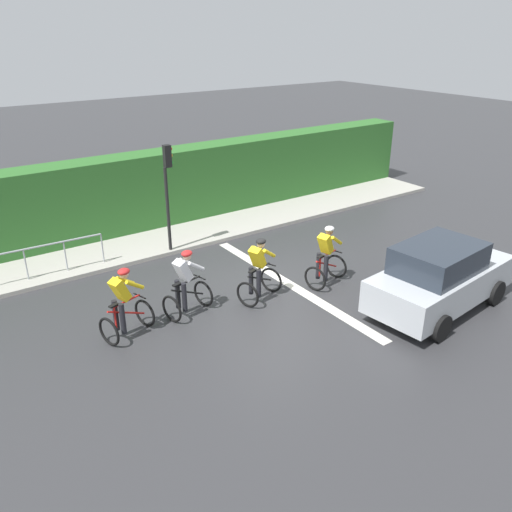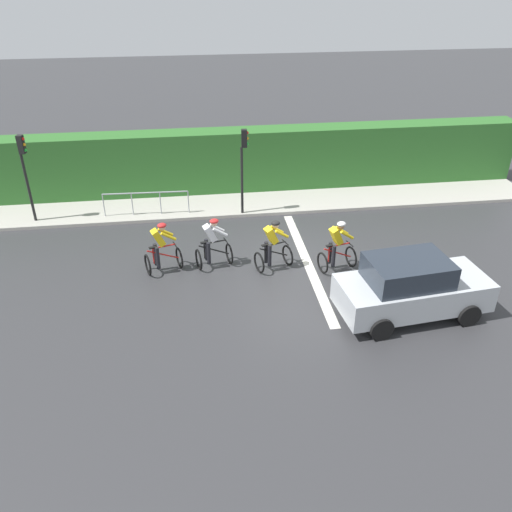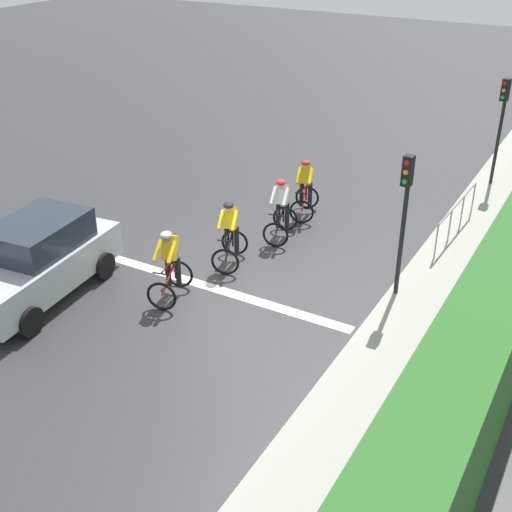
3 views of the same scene
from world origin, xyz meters
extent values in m
plane|color=#333335|center=(0.00, 0.00, 0.00)|extent=(80.00, 80.00, 0.00)
cube|color=#ADA89E|center=(5.04, 2.00, 0.06)|extent=(2.80, 25.45, 0.12)
cube|color=tan|center=(5.94, 2.00, 0.30)|extent=(0.44, 25.45, 0.61)
cube|color=#2D6628|center=(6.24, 2.00, 1.30)|extent=(1.10, 25.45, 2.60)
cube|color=silver|center=(0.00, -0.58, 0.00)|extent=(7.00, 0.30, 0.01)
torus|color=black|center=(0.28, 3.53, 0.34)|extent=(0.67, 0.26, 0.68)
torus|color=black|center=(-0.03, 4.50, 0.34)|extent=(0.67, 0.26, 0.68)
cylinder|color=red|center=(0.13, 4.02, 0.59)|extent=(0.34, 0.96, 0.51)
cylinder|color=red|center=(0.03, 4.31, 0.62)|extent=(0.04, 0.04, 0.55)
cylinder|color=red|center=(0.14, 3.97, 0.87)|extent=(0.25, 0.69, 0.04)
cube|color=black|center=(0.03, 4.31, 0.91)|extent=(0.16, 0.24, 0.04)
cylinder|color=black|center=(0.25, 3.63, 0.84)|extent=(0.41, 0.16, 0.03)
cube|color=yellow|center=(0.10, 4.11, 1.21)|extent=(0.41, 0.48, 0.57)
sphere|color=beige|center=(0.14, 3.97, 1.52)|extent=(0.20, 0.20, 0.20)
ellipsoid|color=red|center=(0.14, 3.97, 1.59)|extent=(0.31, 0.34, 0.14)
cylinder|color=black|center=(0.18, 4.25, 0.57)|extent=(0.12, 0.12, 0.74)
cylinder|color=black|center=(-0.05, 4.18, 0.57)|extent=(0.12, 0.12, 0.74)
cylinder|color=yellow|center=(0.33, 3.89, 1.26)|extent=(0.23, 0.48, 0.37)
cylinder|color=yellow|center=(0.03, 3.79, 1.26)|extent=(0.23, 0.48, 0.37)
torus|color=black|center=(0.33, 1.93, 0.34)|extent=(0.68, 0.22, 0.68)
torus|color=black|center=(0.09, 2.93, 0.34)|extent=(0.68, 0.22, 0.68)
cylinder|color=black|center=(0.21, 2.43, 0.59)|extent=(0.27, 0.97, 0.51)
cylinder|color=black|center=(0.14, 2.73, 0.62)|extent=(0.04, 0.04, 0.55)
cylinder|color=black|center=(0.23, 2.38, 0.87)|extent=(0.21, 0.70, 0.04)
cube|color=black|center=(0.14, 2.73, 0.91)|extent=(0.15, 0.24, 0.04)
cylinder|color=black|center=(0.31, 2.03, 0.84)|extent=(0.42, 0.13, 0.03)
cube|color=white|center=(0.19, 2.53, 1.21)|extent=(0.39, 0.47, 0.57)
sphere|color=beige|center=(0.23, 2.38, 1.52)|extent=(0.20, 0.20, 0.20)
ellipsoid|color=red|center=(0.23, 2.38, 1.59)|extent=(0.30, 0.33, 0.14)
cylinder|color=black|center=(0.28, 2.66, 0.57)|extent=(0.12, 0.12, 0.74)
cylinder|color=black|center=(0.05, 2.60, 0.57)|extent=(0.12, 0.12, 0.74)
cylinder|color=white|center=(0.41, 2.29, 1.26)|extent=(0.20, 0.49, 0.37)
cylinder|color=white|center=(0.10, 2.21, 1.26)|extent=(0.20, 0.49, 0.37)
torus|color=black|center=(-0.01, 0.09, 0.34)|extent=(0.66, 0.28, 0.68)
torus|color=black|center=(-0.34, 1.06, 0.34)|extent=(0.66, 0.28, 0.68)
cylinder|color=black|center=(-0.18, 0.57, 0.59)|extent=(0.36, 0.95, 0.51)
cylinder|color=black|center=(-0.28, 0.86, 0.62)|extent=(0.04, 0.04, 0.55)
cylinder|color=black|center=(-0.16, 0.53, 0.87)|extent=(0.27, 0.69, 0.04)
cube|color=black|center=(-0.28, 0.86, 0.91)|extent=(0.17, 0.24, 0.04)
cylinder|color=black|center=(-0.05, 0.19, 0.84)|extent=(0.41, 0.17, 0.03)
cube|color=yellow|center=(-0.21, 0.67, 1.21)|extent=(0.42, 0.48, 0.57)
sphere|color=beige|center=(-0.16, 0.53, 1.52)|extent=(0.20, 0.20, 0.20)
ellipsoid|color=black|center=(-0.16, 0.53, 1.59)|extent=(0.32, 0.34, 0.14)
cylinder|color=black|center=(-0.13, 0.81, 0.57)|extent=(0.12, 0.12, 0.74)
cylinder|color=black|center=(-0.36, 0.73, 0.57)|extent=(0.12, 0.12, 0.74)
cylinder|color=yellow|center=(0.03, 0.45, 1.26)|extent=(0.24, 0.48, 0.37)
cylinder|color=yellow|center=(-0.27, 0.35, 1.26)|extent=(0.24, 0.48, 0.37)
torus|color=black|center=(-0.37, -1.89, 0.34)|extent=(0.67, 0.23, 0.68)
torus|color=black|center=(-0.62, -0.91, 0.34)|extent=(0.67, 0.23, 0.68)
cylinder|color=red|center=(-0.50, -1.40, 0.59)|extent=(0.29, 0.97, 0.51)
cylinder|color=red|center=(-0.57, -1.10, 0.62)|extent=(0.04, 0.04, 0.55)
cylinder|color=red|center=(-0.48, -1.45, 0.87)|extent=(0.22, 0.70, 0.04)
cube|color=black|center=(-0.57, -1.10, 0.91)|extent=(0.15, 0.24, 0.04)
cylinder|color=black|center=(-0.39, -1.80, 0.84)|extent=(0.41, 0.14, 0.03)
cube|color=yellow|center=(-0.52, -1.30, 1.21)|extent=(0.39, 0.47, 0.57)
sphere|color=#9E7051|center=(-0.48, -1.45, 1.52)|extent=(0.20, 0.20, 0.20)
ellipsoid|color=silver|center=(-0.48, -1.45, 1.59)|extent=(0.30, 0.33, 0.14)
cylinder|color=black|center=(-0.43, -1.17, 0.57)|extent=(0.12, 0.12, 0.74)
cylinder|color=black|center=(-0.66, -1.23, 0.57)|extent=(0.12, 0.12, 0.74)
cylinder|color=yellow|center=(-0.30, -1.54, 1.26)|extent=(0.21, 0.48, 0.37)
cylinder|color=yellow|center=(-0.61, -1.62, 1.26)|extent=(0.21, 0.48, 0.37)
cube|color=#B7BCC1|center=(-3.08, -2.79, 0.70)|extent=(2.13, 4.26, 0.80)
cube|color=#262D38|center=(-3.11, -2.54, 1.43)|extent=(1.71, 2.28, 0.66)
cylinder|color=black|center=(-2.12, -3.97, 0.32)|extent=(0.29, 0.66, 0.64)
cylinder|color=black|center=(-3.78, -4.15, 0.32)|extent=(0.29, 0.66, 0.64)
cylinder|color=black|center=(-2.39, -1.44, 0.32)|extent=(0.29, 0.66, 0.64)
cylinder|color=black|center=(-4.04, -1.62, 0.32)|extent=(0.29, 0.66, 0.64)
cube|color=#EAEACC|center=(-2.36, -4.74, 0.80)|extent=(0.29, 0.11, 0.16)
cube|color=#EAEACC|center=(-3.38, -4.85, 0.80)|extent=(0.29, 0.11, 0.16)
cylinder|color=black|center=(3.81, 1.13, 1.35)|extent=(0.10, 0.10, 2.70)
cube|color=black|center=(3.80, 1.03, 3.02)|extent=(0.21, 0.21, 0.64)
sphere|color=red|center=(3.80, 0.92, 3.22)|extent=(0.11, 0.11, 0.11)
sphere|color=orange|center=(3.80, 0.92, 3.02)|extent=(0.11, 0.11, 0.11)
sphere|color=green|center=(3.80, 0.92, 2.82)|extent=(0.11, 0.11, 0.11)
cylinder|color=black|center=(4.17, 8.80, 1.35)|extent=(0.10, 0.10, 2.70)
cube|color=black|center=(4.14, 8.70, 3.02)|extent=(0.24, 0.24, 0.64)
sphere|color=red|center=(4.12, 8.60, 3.22)|extent=(0.11, 0.11, 0.11)
sphere|color=orange|center=(4.12, 8.60, 3.02)|extent=(0.11, 0.11, 0.11)
sphere|color=green|center=(4.12, 8.60, 2.82)|extent=(0.11, 0.11, 0.11)
cylinder|color=#999EA3|center=(4.14, 4.71, 1.00)|extent=(0.17, 3.14, 0.05)
cylinder|color=#999EA3|center=(4.08, 3.14, 0.50)|extent=(0.04, 0.04, 1.00)
cylinder|color=#999EA3|center=(4.12, 4.19, 0.50)|extent=(0.04, 0.04, 1.00)
cylinder|color=#999EA3|center=(4.16, 5.23, 0.50)|extent=(0.04, 0.04, 1.00)
cylinder|color=#999EA3|center=(4.20, 6.28, 0.50)|extent=(0.04, 0.04, 1.00)
camera|label=1|loc=(-9.89, 7.46, 6.51)|focal=36.77mm
camera|label=2|loc=(-14.42, 3.03, 8.80)|focal=37.17mm
camera|label=3|loc=(7.40, -11.38, 7.79)|focal=46.61mm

